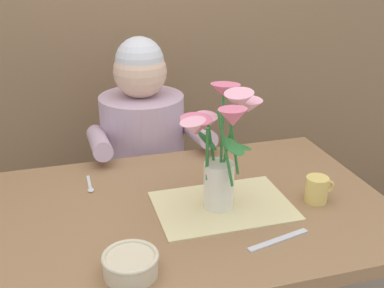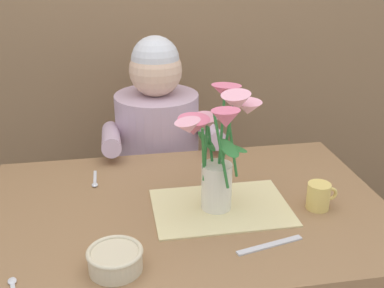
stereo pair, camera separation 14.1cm
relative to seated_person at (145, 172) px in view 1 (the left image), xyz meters
name	(u,v)px [view 1 (the left image)]	position (x,y,z in m)	size (l,w,h in m)	color
dining_table	(189,234)	(0.02, -0.62, 0.08)	(1.20, 0.80, 0.74)	olive
seated_person	(145,172)	(0.00, 0.00, 0.00)	(0.45, 0.47, 1.14)	#4C4C56
striped_placemat	(223,206)	(0.12, -0.64, 0.18)	(0.40, 0.28, 0.01)	beige
flower_vase	(219,141)	(0.10, -0.64, 0.39)	(0.27, 0.29, 0.37)	silver
ceramic_bowl	(131,264)	(-0.20, -0.88, 0.21)	(0.14, 0.14, 0.06)	beige
dinner_knife	(278,240)	(0.20, -0.85, 0.18)	(0.19, 0.02, 0.01)	silver
ceramic_mug	(317,189)	(0.40, -0.69, 0.22)	(0.09, 0.07, 0.08)	#E5C666
spoon_1	(90,187)	(-0.25, -0.41, 0.18)	(0.02, 0.12, 0.01)	silver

